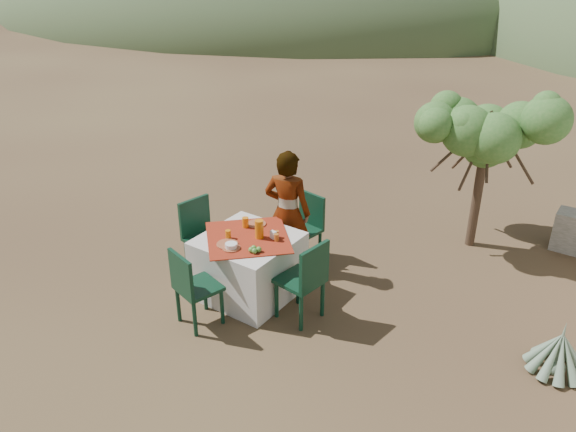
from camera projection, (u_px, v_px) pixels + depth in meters
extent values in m
plane|color=#3D271C|center=(274.00, 307.00, 6.51)|extent=(160.00, 160.00, 0.00)
cube|color=beige|center=(249.00, 266.00, 6.61)|extent=(1.02, 1.02, 0.75)
cube|color=maroon|center=(248.00, 237.00, 6.44)|extent=(1.30, 1.30, 0.01)
cylinder|color=black|center=(283.00, 246.00, 7.35)|extent=(0.04, 0.04, 0.45)
cylinder|color=black|center=(302.00, 255.00, 7.14)|extent=(0.04, 0.04, 0.45)
cylinder|color=black|center=(301.00, 237.00, 7.57)|extent=(0.04, 0.04, 0.45)
cylinder|color=black|center=(320.00, 245.00, 7.36)|extent=(0.04, 0.04, 0.45)
cube|color=black|center=(302.00, 230.00, 7.26)|extent=(0.48, 0.48, 0.04)
cube|color=black|center=(312.00, 209.00, 7.27)|extent=(0.42, 0.11, 0.44)
cylinder|color=black|center=(222.00, 306.00, 6.14)|extent=(0.04, 0.04, 0.46)
cylinder|color=black|center=(205.00, 292.00, 6.37)|extent=(0.04, 0.04, 0.46)
cylinder|color=black|center=(195.00, 318.00, 5.94)|extent=(0.04, 0.04, 0.46)
cylinder|color=black|center=(178.00, 304.00, 6.18)|extent=(0.04, 0.04, 0.46)
cube|color=black|center=(199.00, 287.00, 6.06)|extent=(0.52, 0.52, 0.04)
cube|color=black|center=(181.00, 274.00, 5.84)|extent=(0.42, 0.15, 0.45)
cylinder|color=black|center=(204.00, 266.00, 6.86)|extent=(0.05, 0.05, 0.48)
cylinder|color=black|center=(227.00, 256.00, 7.09)|extent=(0.05, 0.05, 0.48)
cylinder|color=black|center=(187.00, 256.00, 7.09)|extent=(0.05, 0.05, 0.48)
cylinder|color=black|center=(209.00, 246.00, 7.32)|extent=(0.05, 0.05, 0.48)
cube|color=black|center=(206.00, 239.00, 6.99)|extent=(0.52, 0.52, 0.04)
cube|color=black|center=(194.00, 216.00, 7.00)|extent=(0.12, 0.44, 0.47)
cylinder|color=black|center=(298.00, 285.00, 6.48)|extent=(0.05, 0.05, 0.48)
cylinder|color=black|center=(277.00, 299.00, 6.24)|extent=(0.05, 0.05, 0.48)
cylinder|color=black|center=(322.00, 298.00, 6.26)|extent=(0.05, 0.05, 0.48)
cylinder|color=black|center=(301.00, 312.00, 6.02)|extent=(0.05, 0.05, 0.48)
cube|color=black|center=(300.00, 280.00, 6.14)|extent=(0.50, 0.50, 0.04)
cube|color=black|center=(314.00, 266.00, 5.91)|extent=(0.10, 0.45, 0.47)
imported|color=#8C6651|center=(287.00, 212.00, 6.92)|extent=(0.67, 0.53, 1.61)
cylinder|color=#483424|center=(477.00, 197.00, 7.54)|extent=(0.12, 0.12, 1.45)
sphere|color=#306625|center=(485.00, 145.00, 7.21)|extent=(0.62, 0.62, 0.62)
sphere|color=#306625|center=(534.00, 142.00, 6.85)|extent=(0.58, 0.58, 0.58)
sphere|color=#306625|center=(450.00, 128.00, 7.51)|extent=(0.54, 0.54, 0.54)
sphere|color=#306625|center=(509.00, 120.00, 7.49)|extent=(0.56, 0.56, 0.56)
sphere|color=#306625|center=(477.00, 153.00, 6.78)|extent=(0.50, 0.50, 0.50)
sphere|color=gray|center=(555.00, 367.00, 5.54)|extent=(0.20, 0.20, 0.20)
cone|color=gray|center=(560.00, 346.00, 5.42)|extent=(0.11, 0.11, 0.58)
cone|color=gray|center=(573.00, 356.00, 5.39)|extent=(0.35, 0.12, 0.48)
cone|color=gray|center=(572.00, 351.00, 5.46)|extent=(0.31, 0.27, 0.50)
cone|color=gray|center=(565.00, 346.00, 5.53)|extent=(0.18, 0.34, 0.49)
cone|color=gray|center=(557.00, 343.00, 5.56)|extent=(0.20, 0.34, 0.50)
cone|color=gray|center=(549.00, 344.00, 5.56)|extent=(0.32, 0.25, 0.50)
cone|color=gray|center=(545.00, 347.00, 5.51)|extent=(0.35, 0.12, 0.48)
cone|color=gray|center=(546.00, 352.00, 5.44)|extent=(0.31, 0.27, 0.50)
cone|color=gray|center=(552.00, 357.00, 5.38)|extent=(0.18, 0.34, 0.49)
cone|color=gray|center=(561.00, 360.00, 5.34)|extent=(0.20, 0.34, 0.50)
cone|color=gray|center=(569.00, 360.00, 5.34)|extent=(0.32, 0.25, 0.50)
ellipsoid|color=#415A33|center=(320.00, 3.00, 37.80)|extent=(40.00, 40.00, 16.00)
cylinder|color=brown|center=(257.00, 224.00, 6.72)|extent=(0.23, 0.23, 0.01)
cylinder|color=brown|center=(227.00, 244.00, 6.27)|extent=(0.25, 0.25, 0.01)
cylinder|color=orange|center=(245.00, 222.00, 6.64)|extent=(0.08, 0.08, 0.12)
cylinder|color=orange|center=(228.00, 234.00, 6.39)|extent=(0.06, 0.06, 0.10)
cylinder|color=orange|center=(259.00, 229.00, 6.38)|extent=(0.10, 0.10, 0.22)
cylinder|color=brown|center=(231.00, 248.00, 6.20)|extent=(0.21, 0.21, 0.01)
cylinder|color=white|center=(231.00, 245.00, 6.19)|extent=(0.14, 0.14, 0.05)
cylinder|color=#BC6621|center=(276.00, 237.00, 6.34)|extent=(0.05, 0.05, 0.09)
cylinder|color=#BC6621|center=(277.00, 234.00, 6.41)|extent=(0.05, 0.05, 0.08)
cube|color=white|center=(273.00, 235.00, 6.38)|extent=(0.08, 0.05, 0.09)
sphere|color=#508D33|center=(254.00, 248.00, 6.14)|extent=(0.06, 0.06, 0.06)
sphere|color=#508D33|center=(259.00, 249.00, 6.12)|extent=(0.06, 0.06, 0.06)
sphere|color=#508D33|center=(255.00, 251.00, 6.09)|extent=(0.06, 0.06, 0.06)
sphere|color=#508D33|center=(251.00, 250.00, 6.11)|extent=(0.06, 0.06, 0.06)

